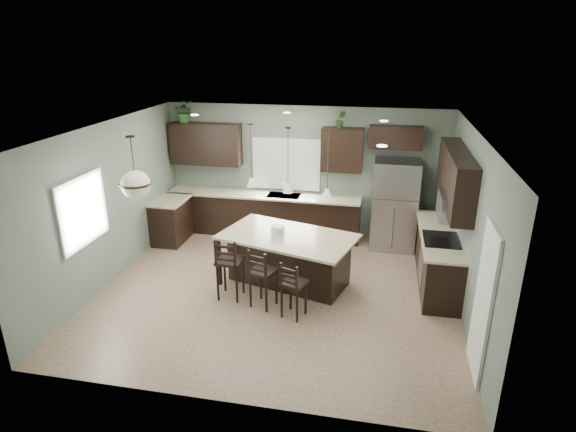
% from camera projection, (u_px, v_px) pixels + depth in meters
% --- Properties ---
extents(ground, '(6.00, 6.00, 0.00)m').
position_uv_depth(ground, '(278.00, 291.00, 8.33)').
color(ground, '#9E8466').
rests_on(ground, ground).
extents(pantry_door, '(0.04, 0.82, 2.04)m').
position_uv_depth(pantry_door, '(483.00, 303.00, 6.00)').
color(pantry_door, white).
rests_on(pantry_door, ground).
extents(window_back, '(1.35, 0.02, 1.00)m').
position_uv_depth(window_back, '(286.00, 164.00, 10.37)').
color(window_back, white).
rests_on(window_back, room_shell).
extents(window_left, '(0.02, 1.10, 1.00)m').
position_uv_depth(window_left, '(82.00, 211.00, 7.59)').
color(window_left, white).
rests_on(window_left, room_shell).
extents(left_return_cabs, '(0.60, 0.90, 0.90)m').
position_uv_depth(left_return_cabs, '(171.00, 221.00, 10.22)').
color(left_return_cabs, black).
rests_on(left_return_cabs, ground).
extents(left_return_countertop, '(0.66, 0.96, 0.04)m').
position_uv_depth(left_return_countertop, '(170.00, 200.00, 10.05)').
color(left_return_countertop, '#C0BA91').
rests_on(left_return_countertop, left_return_cabs).
extents(back_lower_cabs, '(4.20, 0.60, 0.90)m').
position_uv_depth(back_lower_cabs, '(264.00, 215.00, 10.57)').
color(back_lower_cabs, black).
rests_on(back_lower_cabs, ground).
extents(back_countertop, '(4.20, 0.66, 0.04)m').
position_uv_depth(back_countertop, '(263.00, 195.00, 10.39)').
color(back_countertop, '#C0BA91').
rests_on(back_countertop, back_lower_cabs).
extents(sink_inset, '(0.70, 0.45, 0.01)m').
position_uv_depth(sink_inset, '(284.00, 196.00, 10.30)').
color(sink_inset, gray).
rests_on(sink_inset, back_countertop).
extents(faucet, '(0.02, 0.02, 0.28)m').
position_uv_depth(faucet, '(283.00, 189.00, 10.22)').
color(faucet, silver).
rests_on(faucet, back_countertop).
extents(back_upper_left, '(1.55, 0.34, 0.90)m').
position_uv_depth(back_upper_left, '(206.00, 144.00, 10.40)').
color(back_upper_left, black).
rests_on(back_upper_left, room_shell).
extents(back_upper_right, '(0.85, 0.34, 0.90)m').
position_uv_depth(back_upper_right, '(342.00, 150.00, 9.86)').
color(back_upper_right, black).
rests_on(back_upper_right, room_shell).
extents(fridge_header, '(1.05, 0.34, 0.45)m').
position_uv_depth(fridge_header, '(395.00, 137.00, 9.57)').
color(fridge_header, black).
rests_on(fridge_header, room_shell).
extents(right_lower_cabs, '(0.60, 2.35, 0.90)m').
position_uv_depth(right_lower_cabs, '(438.00, 259.00, 8.48)').
color(right_lower_cabs, black).
rests_on(right_lower_cabs, ground).
extents(right_countertop, '(0.66, 2.35, 0.04)m').
position_uv_depth(right_countertop, '(439.00, 235.00, 8.32)').
color(right_countertop, '#C0BA91').
rests_on(right_countertop, right_lower_cabs).
extents(cooktop, '(0.58, 0.75, 0.02)m').
position_uv_depth(cooktop, '(441.00, 239.00, 8.06)').
color(cooktop, black).
rests_on(cooktop, right_countertop).
extents(wall_oven_front, '(0.01, 0.72, 0.60)m').
position_uv_depth(wall_oven_front, '(421.00, 265.00, 8.28)').
color(wall_oven_front, gray).
rests_on(wall_oven_front, right_lower_cabs).
extents(right_upper_cabs, '(0.34, 2.35, 0.90)m').
position_uv_depth(right_upper_cabs, '(456.00, 178.00, 7.93)').
color(right_upper_cabs, black).
rests_on(right_upper_cabs, room_shell).
extents(microwave, '(0.40, 0.75, 0.40)m').
position_uv_depth(microwave, '(452.00, 206.00, 7.82)').
color(microwave, gray).
rests_on(microwave, right_upper_cabs).
extents(refrigerator, '(0.90, 0.74, 1.85)m').
position_uv_depth(refrigerator, '(394.00, 205.00, 9.76)').
color(refrigerator, '#9A99A2').
rests_on(refrigerator, ground).
extents(kitchen_island, '(2.53, 1.86, 0.92)m').
position_uv_depth(kitchen_island, '(288.00, 260.00, 8.43)').
color(kitchen_island, black).
rests_on(kitchen_island, ground).
extents(serving_dish, '(0.24, 0.24, 0.14)m').
position_uv_depth(serving_dish, '(278.00, 230.00, 8.33)').
color(serving_dish, silver).
rests_on(serving_dish, kitchen_island).
extents(bar_stool_left, '(0.43, 0.43, 1.11)m').
position_uv_depth(bar_stool_left, '(230.00, 267.00, 7.95)').
color(bar_stool_left, black).
rests_on(bar_stool_left, ground).
extents(bar_stool_center, '(0.49, 0.49, 1.03)m').
position_uv_depth(bar_stool_center, '(263.00, 277.00, 7.70)').
color(bar_stool_center, black).
rests_on(bar_stool_center, ground).
extents(bar_stool_right, '(0.45, 0.45, 0.96)m').
position_uv_depth(bar_stool_right, '(294.00, 289.00, 7.43)').
color(bar_stool_right, black).
rests_on(bar_stool_right, ground).
extents(pendant_left, '(0.17, 0.17, 1.10)m').
position_uv_depth(pendant_left, '(251.00, 156.00, 8.10)').
color(pendant_left, white).
rests_on(pendant_left, room_shell).
extents(pendant_center, '(0.17, 0.17, 1.10)m').
position_uv_depth(pendant_center, '(288.00, 160.00, 7.80)').
color(pendant_center, white).
rests_on(pendant_center, room_shell).
extents(pendant_right, '(0.17, 0.17, 1.10)m').
position_uv_depth(pendant_right, '(328.00, 165.00, 7.50)').
color(pendant_right, white).
rests_on(pendant_right, room_shell).
extents(chandelier, '(0.48, 0.48, 0.97)m').
position_uv_depth(chandelier, '(134.00, 168.00, 7.11)').
color(chandelier, beige).
rests_on(chandelier, room_shell).
extents(plant_back_left, '(0.53, 0.50, 0.48)m').
position_uv_depth(plant_back_left, '(184.00, 111.00, 10.21)').
color(plant_back_left, '#264D21').
rests_on(plant_back_left, back_upper_left).
extents(plant_back_right, '(0.21, 0.17, 0.35)m').
position_uv_depth(plant_back_right, '(341.00, 119.00, 9.62)').
color(plant_back_right, '#314C21').
rests_on(plant_back_right, back_upper_right).
extents(room_shell, '(6.00, 6.00, 6.00)m').
position_uv_depth(room_shell, '(277.00, 198.00, 7.73)').
color(room_shell, slate).
rests_on(room_shell, ground).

